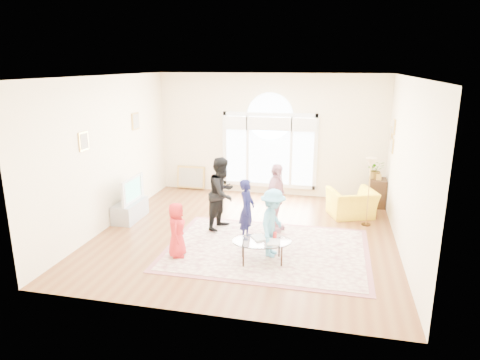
% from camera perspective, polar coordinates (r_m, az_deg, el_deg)
% --- Properties ---
extents(ground, '(6.00, 6.00, 0.00)m').
position_cam_1_polar(ground, '(8.95, 0.77, -7.26)').
color(ground, brown).
rests_on(ground, ground).
extents(room_shell, '(6.00, 6.00, 6.00)m').
position_cam_1_polar(room_shell, '(11.21, 3.89, 5.68)').
color(room_shell, beige).
rests_on(room_shell, ground).
extents(area_rug, '(3.60, 2.60, 0.02)m').
position_cam_1_polar(area_rug, '(8.28, 3.60, -9.18)').
color(area_rug, beige).
rests_on(area_rug, ground).
extents(rug_border, '(3.80, 2.80, 0.01)m').
position_cam_1_polar(rug_border, '(8.28, 3.60, -9.21)').
color(rug_border, '#945659').
rests_on(rug_border, ground).
extents(tv_console, '(0.45, 1.00, 0.42)m').
position_cam_1_polar(tv_console, '(10.04, -14.43, -3.95)').
color(tv_console, '#93959B').
rests_on(tv_console, ground).
extents(television, '(0.16, 0.99, 0.57)m').
position_cam_1_polar(television, '(9.89, -14.58, -1.25)').
color(television, black).
rests_on(television, tv_console).
extents(coffee_table, '(1.17, 0.90, 0.54)m').
position_cam_1_polar(coffee_table, '(7.62, 2.94, -8.20)').
color(coffee_table, silver).
rests_on(coffee_table, ground).
extents(armchair, '(1.23, 1.16, 0.64)m').
position_cam_1_polar(armchair, '(10.18, 14.67, -3.02)').
color(armchair, yellow).
rests_on(armchair, ground).
extents(side_cabinet, '(0.40, 0.50, 0.70)m').
position_cam_1_polar(side_cabinet, '(11.08, 17.79, -1.63)').
color(side_cabinet, black).
rests_on(side_cabinet, ground).
extents(floor_lamp, '(0.27, 0.27, 1.51)m').
position_cam_1_polar(floor_lamp, '(9.48, 17.01, 1.50)').
color(floor_lamp, black).
rests_on(floor_lamp, ground).
extents(plant_pedestal, '(0.20, 0.20, 0.70)m').
position_cam_1_polar(plant_pedestal, '(11.08, 17.38, -1.58)').
color(plant_pedestal, white).
rests_on(plant_pedestal, ground).
extents(potted_plant, '(0.46, 0.41, 0.45)m').
position_cam_1_polar(potted_plant, '(10.94, 17.61, 1.30)').
color(potted_plant, '#33722D').
rests_on(potted_plant, plant_pedestal).
extents(leaning_picture, '(0.80, 0.14, 0.62)m').
position_cam_1_polar(leaning_picture, '(12.16, -6.49, -1.21)').
color(leaning_picture, tan).
rests_on(leaning_picture, ground).
extents(child_red, '(0.42, 0.55, 1.02)m').
position_cam_1_polar(child_red, '(7.86, -8.43, -6.58)').
color(child_red, red).
rests_on(child_red, area_rug).
extents(child_navy, '(0.35, 0.48, 1.23)m').
position_cam_1_polar(child_navy, '(8.49, 0.93, -3.94)').
color(child_navy, '#12133A').
rests_on(child_navy, area_rug).
extents(child_black, '(0.77, 0.88, 1.54)m').
position_cam_1_polar(child_black, '(9.01, -2.37, -1.77)').
color(child_black, black).
rests_on(child_black, area_rug).
extents(child_pink, '(0.54, 0.90, 1.44)m').
position_cam_1_polar(child_pink, '(8.90, 4.81, -2.39)').
color(child_pink, '#C88897').
rests_on(child_pink, area_rug).
extents(child_blue, '(0.58, 0.87, 1.26)m').
position_cam_1_polar(child_blue, '(7.78, 4.39, -5.72)').
color(child_blue, '#5BACD3').
rests_on(child_blue, area_rug).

